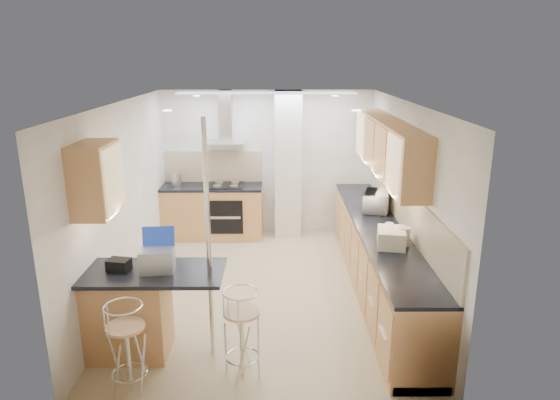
{
  "coord_description": "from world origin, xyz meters",
  "views": [
    {
      "loc": [
        0.15,
        -6.13,
        3.05
      ],
      "look_at": [
        0.2,
        0.2,
        1.21
      ],
      "focal_mm": 32.0,
      "sensor_mm": 36.0,
      "label": 1
    }
  ],
  "objects_px": {
    "bar_stool_end": "(242,334)",
    "bar_stool_near": "(127,349)",
    "microwave": "(377,201)",
    "laptop": "(157,260)",
    "bread_bin": "(391,238)"
  },
  "relations": [
    {
      "from": "bar_stool_end",
      "to": "bar_stool_near",
      "type": "bearing_deg",
      "value": 143.77
    },
    {
      "from": "bar_stool_near",
      "to": "bar_stool_end",
      "type": "bearing_deg",
      "value": -7.27
    },
    {
      "from": "microwave",
      "to": "laptop",
      "type": "distance_m",
      "value": 3.36
    },
    {
      "from": "laptop",
      "to": "bar_stool_end",
      "type": "height_order",
      "value": "laptop"
    },
    {
      "from": "microwave",
      "to": "bread_bin",
      "type": "distance_m",
      "value": 1.37
    },
    {
      "from": "microwave",
      "to": "bar_stool_near",
      "type": "distance_m",
      "value": 3.97
    },
    {
      "from": "bar_stool_end",
      "to": "microwave",
      "type": "bearing_deg",
      "value": 5.17
    },
    {
      "from": "microwave",
      "to": "bar_stool_end",
      "type": "height_order",
      "value": "microwave"
    },
    {
      "from": "bar_stool_near",
      "to": "laptop",
      "type": "bearing_deg",
      "value": 55.11
    },
    {
      "from": "bar_stool_end",
      "to": "bread_bin",
      "type": "xyz_separation_m",
      "value": [
        1.66,
        1.12,
        0.56
      ]
    },
    {
      "from": "bar_stool_near",
      "to": "bar_stool_end",
      "type": "distance_m",
      "value": 1.07
    },
    {
      "from": "laptop",
      "to": "bread_bin",
      "type": "height_order",
      "value": "laptop"
    },
    {
      "from": "microwave",
      "to": "bar_stool_near",
      "type": "height_order",
      "value": "microwave"
    },
    {
      "from": "bar_stool_near",
      "to": "bread_bin",
      "type": "relative_size",
      "value": 2.32
    },
    {
      "from": "laptop",
      "to": "bread_bin",
      "type": "bearing_deg",
      "value": 11.1
    }
  ]
}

